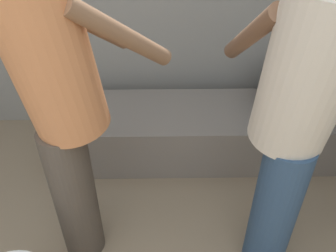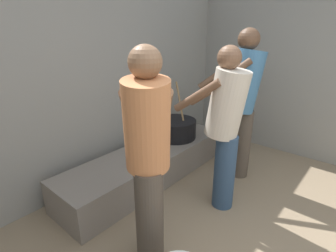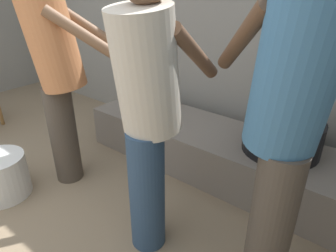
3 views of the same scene
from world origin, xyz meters
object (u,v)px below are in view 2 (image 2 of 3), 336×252
at_px(cooking_pot_main, 175,128).
at_px(cook_in_cream_shirt, 225,122).
at_px(cook_in_orange_shirt, 148,150).
at_px(cook_in_blue_shirt, 243,97).

height_order(cooking_pot_main, cook_in_cream_shirt, cook_in_cream_shirt).
bearing_deg(cook_in_orange_shirt, cook_in_blue_shirt, 1.48).
height_order(cook_in_blue_shirt, cook_in_orange_shirt, cook_in_blue_shirt).
distance_m(cooking_pot_main, cook_in_orange_shirt, 1.59).
relative_size(cooking_pot_main, cook_in_cream_shirt, 0.45).
distance_m(cooking_pot_main, cook_in_blue_shirt, 0.93).
relative_size(cook_in_cream_shirt, cook_in_blue_shirt, 0.91).
bearing_deg(cook_in_cream_shirt, cook_in_orange_shirt, 174.56).
distance_m(cook_in_cream_shirt, cook_in_orange_shirt, 0.90).
height_order(cooking_pot_main, cook_in_orange_shirt, cook_in_orange_shirt).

